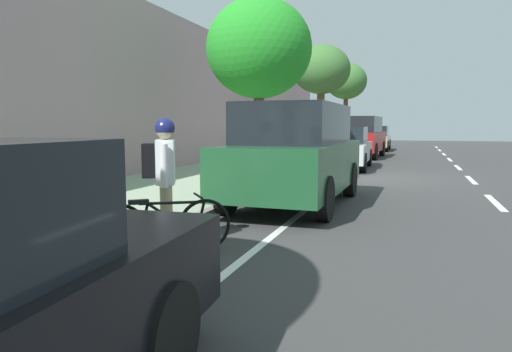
{
  "coord_description": "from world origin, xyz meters",
  "views": [
    {
      "loc": [
        -1.17,
        14.62,
        1.59
      ],
      "look_at": [
        0.51,
        9.55,
        1.01
      ],
      "focal_mm": 33.13,
      "sensor_mm": 36.0,
      "label": 1
    }
  ],
  "objects_px": {
    "parked_sedan_silver_mid": "(344,148)",
    "fire_hydrant": "(330,146)",
    "street_tree_far_end": "(259,49)",
    "street_tree_near_cyclist": "(346,82)",
    "parked_sedan_tan_nearest": "(374,138)",
    "cyclist_with_backpack": "(163,169)",
    "bicycle_at_curb": "(163,226)",
    "parked_suv_red_second": "(361,136)",
    "street_tree_mid_block": "(321,71)",
    "parked_suv_green_far": "(296,153)",
    "pedestrian_on_phone": "(295,136)"
  },
  "relations": [
    {
      "from": "fire_hydrant",
      "to": "parked_suv_red_second",
      "type": "bearing_deg",
      "value": -153.69
    },
    {
      "from": "parked_sedan_tan_nearest",
      "to": "street_tree_far_end",
      "type": "bearing_deg",
      "value": 83.4
    },
    {
      "from": "parked_sedan_silver_mid",
      "to": "pedestrian_on_phone",
      "type": "relative_size",
      "value": 2.76
    },
    {
      "from": "parked_sedan_silver_mid",
      "to": "bicycle_at_curb",
      "type": "height_order",
      "value": "parked_sedan_silver_mid"
    },
    {
      "from": "parked_sedan_silver_mid",
      "to": "street_tree_near_cyclist",
      "type": "bearing_deg",
      "value": -82.56
    },
    {
      "from": "street_tree_near_cyclist",
      "to": "parked_sedan_tan_nearest",
      "type": "bearing_deg",
      "value": 146.38
    },
    {
      "from": "parked_suv_green_far",
      "to": "fire_hydrant",
      "type": "distance_m",
      "value": 13.79
    },
    {
      "from": "street_tree_near_cyclist",
      "to": "pedestrian_on_phone",
      "type": "relative_size",
      "value": 3.41
    },
    {
      "from": "parked_suv_red_second",
      "to": "cyclist_with_backpack",
      "type": "xyz_separation_m",
      "value": [
        0.69,
        18.02,
        -0.01
      ]
    },
    {
      "from": "parked_suv_green_far",
      "to": "pedestrian_on_phone",
      "type": "height_order",
      "value": "parked_suv_green_far"
    },
    {
      "from": "pedestrian_on_phone",
      "to": "bicycle_at_curb",
      "type": "bearing_deg",
      "value": 98.44
    },
    {
      "from": "bicycle_at_curb",
      "to": "street_tree_mid_block",
      "type": "height_order",
      "value": "street_tree_mid_block"
    },
    {
      "from": "parked_sedan_tan_nearest",
      "to": "street_tree_near_cyclist",
      "type": "xyz_separation_m",
      "value": [
        1.98,
        -1.32,
        3.63
      ]
    },
    {
      "from": "parked_suv_red_second",
      "to": "fire_hydrant",
      "type": "height_order",
      "value": "parked_suv_red_second"
    },
    {
      "from": "parked_sedan_tan_nearest",
      "to": "parked_sedan_silver_mid",
      "type": "height_order",
      "value": "same"
    },
    {
      "from": "parked_sedan_tan_nearest",
      "to": "street_tree_far_end",
      "type": "distance_m",
      "value": 17.51
    },
    {
      "from": "cyclist_with_backpack",
      "to": "fire_hydrant",
      "type": "relative_size",
      "value": 2.0
    },
    {
      "from": "street_tree_far_end",
      "to": "street_tree_near_cyclist",
      "type": "bearing_deg",
      "value": -90.0
    },
    {
      "from": "parked_sedan_tan_nearest",
      "to": "cyclist_with_backpack",
      "type": "bearing_deg",
      "value": 88.0
    },
    {
      "from": "parked_sedan_tan_nearest",
      "to": "parked_sedan_silver_mid",
      "type": "relative_size",
      "value": 0.99
    },
    {
      "from": "bicycle_at_curb",
      "to": "street_tree_far_end",
      "type": "relative_size",
      "value": 0.27
    },
    {
      "from": "bicycle_at_curb",
      "to": "street_tree_mid_block",
      "type": "xyz_separation_m",
      "value": [
        1.35,
        -17.58,
        3.78
      ]
    },
    {
      "from": "parked_suv_green_far",
      "to": "fire_hydrant",
      "type": "relative_size",
      "value": 5.64
    },
    {
      "from": "bicycle_at_curb",
      "to": "cyclist_with_backpack",
      "type": "distance_m",
      "value": 0.83
    },
    {
      "from": "cyclist_with_backpack",
      "to": "street_tree_mid_block",
      "type": "distance_m",
      "value": 17.45
    },
    {
      "from": "parked_sedan_tan_nearest",
      "to": "parked_suv_red_second",
      "type": "xyz_separation_m",
      "value": [
        0.17,
        6.66,
        0.27
      ]
    },
    {
      "from": "cyclist_with_backpack",
      "to": "pedestrian_on_phone",
      "type": "height_order",
      "value": "pedestrian_on_phone"
    },
    {
      "from": "bicycle_at_curb",
      "to": "pedestrian_on_phone",
      "type": "relative_size",
      "value": 0.86
    },
    {
      "from": "parked_sedan_silver_mid",
      "to": "cyclist_with_backpack",
      "type": "distance_m",
      "value": 11.89
    },
    {
      "from": "street_tree_near_cyclist",
      "to": "parked_suv_green_far",
      "type": "bearing_deg",
      "value": 95.17
    },
    {
      "from": "parked_sedan_tan_nearest",
      "to": "parked_suv_red_second",
      "type": "distance_m",
      "value": 6.67
    },
    {
      "from": "parked_sedan_silver_mid",
      "to": "parked_suv_green_far",
      "type": "xyz_separation_m",
      "value": [
        -0.18,
        8.21,
        0.27
      ]
    },
    {
      "from": "parked_suv_green_far",
      "to": "street_tree_far_end",
      "type": "relative_size",
      "value": 0.94
    },
    {
      "from": "bicycle_at_curb",
      "to": "parked_suv_green_far",
      "type": "bearing_deg",
      "value": -99.38
    },
    {
      "from": "parked_sedan_silver_mid",
      "to": "pedestrian_on_phone",
      "type": "height_order",
      "value": "pedestrian_on_phone"
    },
    {
      "from": "parked_suv_green_far",
      "to": "pedestrian_on_phone",
      "type": "relative_size",
      "value": 2.95
    },
    {
      "from": "street_tree_near_cyclist",
      "to": "fire_hydrant",
      "type": "distance_m",
      "value": 9.47
    },
    {
      "from": "bicycle_at_curb",
      "to": "cyclist_with_backpack",
      "type": "relative_size",
      "value": 0.82
    },
    {
      "from": "pedestrian_on_phone",
      "to": "parked_sedan_silver_mid",
      "type": "bearing_deg",
      "value": 120.76
    },
    {
      "from": "bicycle_at_curb",
      "to": "street_tree_near_cyclist",
      "type": "relative_size",
      "value": 0.25
    },
    {
      "from": "cyclist_with_backpack",
      "to": "street_tree_far_end",
      "type": "bearing_deg",
      "value": -81.54
    },
    {
      "from": "parked_suv_red_second",
      "to": "parked_sedan_silver_mid",
      "type": "xyz_separation_m",
      "value": [
        -0.03,
        6.15,
        -0.27
      ]
    },
    {
      "from": "bicycle_at_curb",
      "to": "fire_hydrant",
      "type": "distance_m",
      "value": 17.81
    },
    {
      "from": "parked_sedan_silver_mid",
      "to": "bicycle_at_curb",
      "type": "xyz_separation_m",
      "value": [
        0.5,
        12.31,
        -0.39
      ]
    },
    {
      "from": "parked_sedan_silver_mid",
      "to": "fire_hydrant",
      "type": "relative_size",
      "value": 5.28
    },
    {
      "from": "cyclist_with_backpack",
      "to": "street_tree_near_cyclist",
      "type": "distance_m",
      "value": 26.24
    },
    {
      "from": "parked_sedan_silver_mid",
      "to": "street_tree_mid_block",
      "type": "xyz_separation_m",
      "value": [
        1.84,
        -5.27,
        3.39
      ]
    },
    {
      "from": "parked_suv_red_second",
      "to": "street_tree_mid_block",
      "type": "xyz_separation_m",
      "value": [
        1.82,
        0.89,
        3.11
      ]
    },
    {
      "from": "bicycle_at_curb",
      "to": "pedestrian_on_phone",
      "type": "distance_m",
      "value": 17.72
    },
    {
      "from": "parked_sedan_silver_mid",
      "to": "fire_hydrant",
      "type": "height_order",
      "value": "parked_sedan_silver_mid"
    }
  ]
}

